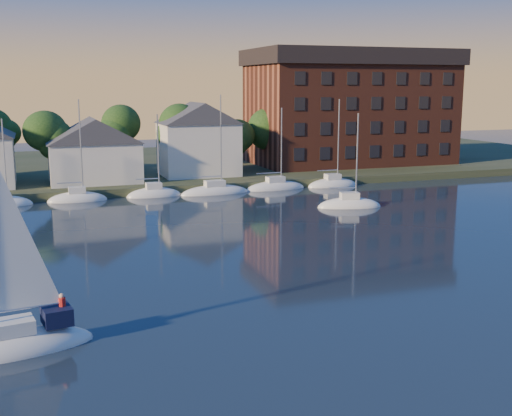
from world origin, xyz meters
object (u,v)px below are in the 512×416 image
condo_block (350,106)px  drifting_sailboat_right (349,206)px  hero_sailboat (14,341)px  clubhouse_centre (94,149)px  clubhouse_east (198,138)px

condo_block → drifting_sailboat_right: 34.38m
hero_sailboat → condo_block: bearing=-139.5°
drifting_sailboat_right → condo_block: bearing=75.9°
hero_sailboat → drifting_sailboat_right: hero_sailboat is taller
clubhouse_centre → hero_sailboat: 51.12m
drifting_sailboat_right → hero_sailboat: bearing=-126.4°
clubhouse_east → hero_sailboat: (-22.94, -52.13, -5.44)m
clubhouse_east → drifting_sailboat_right: (10.86, -23.36, -5.90)m
condo_block → hero_sailboat: size_ratio=2.39×
condo_block → drifting_sailboat_right: (-15.14, -29.31, -9.70)m
clubhouse_centre → clubhouse_east: 14.17m
clubhouse_centre → hero_sailboat: bearing=-100.1°
clubhouse_centre → hero_sailboat: (-8.94, -50.13, -4.58)m
condo_block → drifting_sailboat_right: bearing=-117.3°
hero_sailboat → drifting_sailboat_right: size_ratio=1.16×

